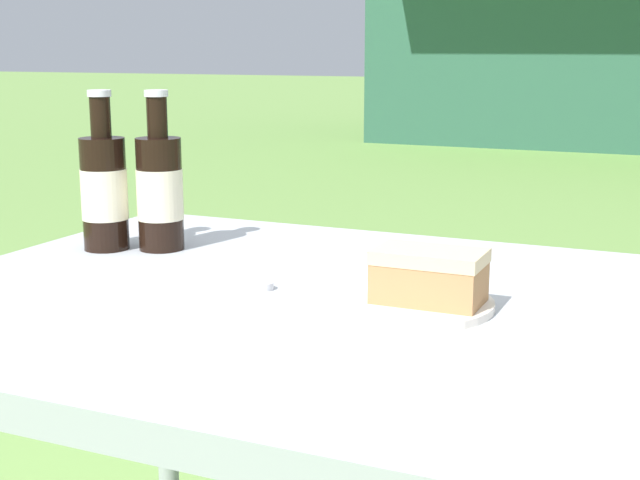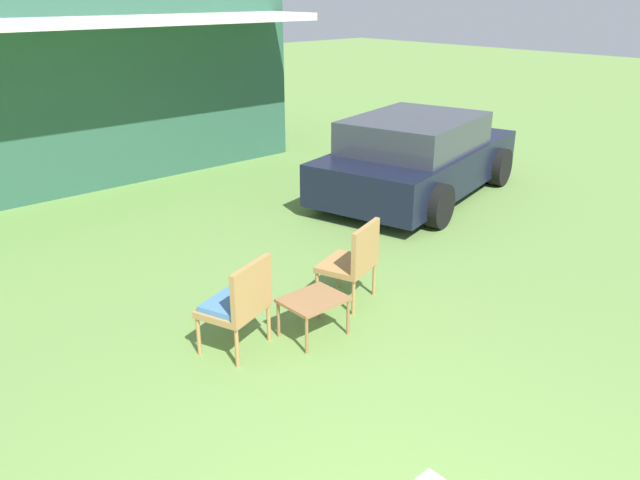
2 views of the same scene
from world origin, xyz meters
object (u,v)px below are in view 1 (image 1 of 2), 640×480
Objects in this scene: cola_bottle_near at (160,190)px; cola_bottle_far at (104,190)px; patio_table at (289,340)px; cake_on_plate at (419,288)px.

cola_bottle_near is 1.00× the size of cola_bottle_far.
patio_table is 0.42m from cola_bottle_far.
cola_bottle_far is (-0.08, -0.03, 0.00)m from cola_bottle_near.
cola_bottle_near is (-0.29, 0.15, 0.16)m from patio_table.
cola_bottle_far reaches higher than cake_on_plate.
patio_table is at bearing -16.97° from cola_bottle_far.
cola_bottle_near is at bearing 162.13° from cake_on_plate.
cola_bottle_near reaches higher than patio_table.
patio_table is 4.69× the size of cake_on_plate.
cake_on_plate is at bearing -1.23° from patio_table.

